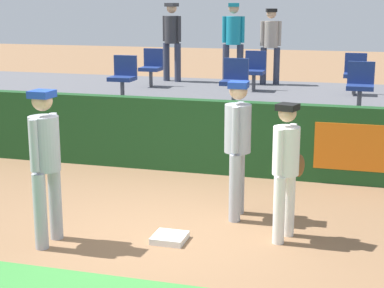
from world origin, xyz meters
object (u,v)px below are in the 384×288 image
(seat_back_center, at_px, (255,69))
(spectator_casual, at_px, (233,37))
(seat_front_center, at_px, (235,78))
(seat_back_left, at_px, (152,65))
(player_fielder_home, at_px, (286,163))
(player_coach_visitor, at_px, (45,157))
(seat_front_right, at_px, (360,83))
(player_runner_visitor, at_px, (238,140))
(seat_front_left, at_px, (123,75))
(spectator_hooded, at_px, (271,41))
(spectator_capped, at_px, (172,36))
(seat_back_right, at_px, (355,72))
(first_base, at_px, (170,238))

(seat_back_center, distance_m, spectator_casual, 1.33)
(seat_front_center, xyz_separation_m, seat_back_left, (-2.29, 1.80, -0.00))
(player_fielder_home, distance_m, player_coach_visitor, 2.87)
(player_fielder_home, xyz_separation_m, spectator_casual, (-2.17, 6.91, 1.06))
(spectator_casual, bearing_deg, seat_front_right, 124.33)
(seat_front_right, bearing_deg, player_runner_visitor, -112.84)
(player_fielder_home, xyz_separation_m, seat_back_center, (-1.48, 5.93, 0.47))
(seat_front_left, xyz_separation_m, seat_back_left, (-0.05, 1.80, -0.00))
(spectator_hooded, relative_size, spectator_casual, 0.93)
(seat_front_right, bearing_deg, seat_back_center, 141.12)
(seat_back_center, bearing_deg, seat_front_left, -141.79)
(player_runner_visitor, xyz_separation_m, seat_back_center, (-0.75, 5.31, 0.37))
(player_runner_visitor, distance_m, seat_front_left, 4.66)
(seat_back_center, distance_m, spectator_capped, 2.46)
(seat_back_right, distance_m, seat_back_left, 4.42)
(first_base, distance_m, spectator_hooded, 7.71)
(seat_back_center, relative_size, seat_front_right, 1.00)
(seat_front_center, height_order, spectator_hooded, spectator_hooded)
(seat_front_right, bearing_deg, seat_back_right, 94.57)
(seat_back_center, bearing_deg, spectator_casual, 125.06)
(player_coach_visitor, bearing_deg, player_fielder_home, 111.91)
(player_fielder_home, height_order, seat_front_center, seat_front_center)
(seat_front_center, height_order, seat_back_right, same)
(player_coach_visitor, xyz_separation_m, seat_back_left, (-1.10, 6.86, 0.36))
(seat_back_left, bearing_deg, spectator_hooded, 23.30)
(seat_front_center, xyz_separation_m, seat_back_right, (2.13, 1.80, -0.00))
(spectator_casual, bearing_deg, seat_front_left, 48.00)
(seat_front_right, height_order, spectator_casual, spectator_casual)
(seat_back_left, distance_m, spectator_casual, 2.01)
(first_base, height_order, seat_back_right, seat_back_right)
(seat_back_left, relative_size, spectator_capped, 0.46)
(seat_front_right, height_order, seat_front_center, same)
(player_runner_visitor, xyz_separation_m, spectator_hooded, (-0.59, 6.39, 0.89))
(seat_back_left, xyz_separation_m, spectator_casual, (1.65, 0.98, 0.59))
(first_base, height_order, seat_back_center, seat_back_center)
(seat_back_left, bearing_deg, player_coach_visitor, -80.90)
(seat_back_left, bearing_deg, seat_front_right, -21.51)
(first_base, height_order, seat_front_left, seat_front_left)
(spectator_capped, bearing_deg, seat_back_right, -175.74)
(first_base, xyz_separation_m, seat_back_right, (1.94, 6.39, 1.40))
(first_base, distance_m, seat_back_left, 7.00)
(player_fielder_home, bearing_deg, first_base, -55.00)
(spectator_capped, bearing_deg, seat_front_left, 105.14)
(seat_back_right, xyz_separation_m, spectator_casual, (-2.77, 0.98, 0.59))
(player_fielder_home, bearing_deg, seat_back_left, -131.08)
(spectator_hooded, bearing_deg, seat_front_center, 68.23)
(seat_back_center, xyz_separation_m, seat_front_left, (-2.29, -1.80, 0.00))
(seat_front_left, bearing_deg, seat_back_right, 22.36)
(player_coach_visitor, bearing_deg, seat_back_center, 172.97)
(player_fielder_home, bearing_deg, player_runner_visitor, -114.24)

